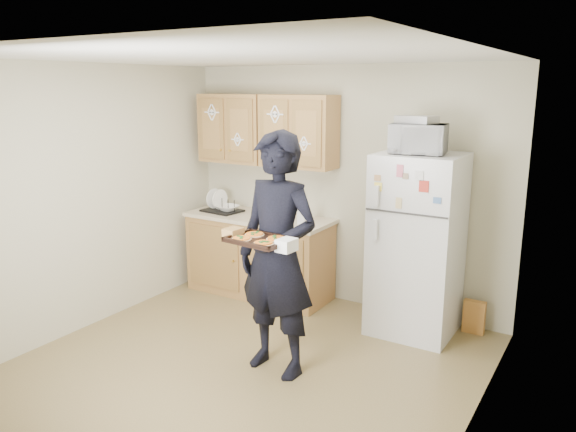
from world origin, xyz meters
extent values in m
plane|color=brown|center=(0.00, 0.00, 0.00)|extent=(3.60, 3.60, 0.00)
plane|color=silver|center=(0.00, 0.00, 2.50)|extent=(3.60, 3.60, 0.00)
cube|color=#BAB497|center=(0.00, 1.80, 1.25)|extent=(3.60, 0.04, 2.50)
cube|color=#BAB497|center=(0.00, -1.80, 1.25)|extent=(3.60, 0.04, 2.50)
cube|color=#BAB497|center=(-1.80, 0.00, 1.25)|extent=(0.04, 3.60, 2.50)
cube|color=#BAB497|center=(1.80, 0.00, 1.25)|extent=(0.04, 3.60, 2.50)
cube|color=silver|center=(0.95, 1.43, 0.85)|extent=(0.75, 0.70, 1.70)
cube|color=olive|center=(-0.85, 1.48, 0.43)|extent=(1.60, 0.60, 0.86)
cube|color=beige|center=(-0.85, 1.48, 0.88)|extent=(1.64, 0.64, 0.04)
cube|color=olive|center=(-1.25, 1.61, 1.83)|extent=(0.80, 0.33, 0.75)
cube|color=olive|center=(-0.43, 1.61, 1.83)|extent=(0.80, 0.33, 0.75)
cube|color=gold|center=(1.47, 1.67, 0.16)|extent=(0.20, 0.07, 0.32)
imported|color=black|center=(0.25, 0.12, 0.98)|extent=(0.76, 0.54, 1.97)
cube|color=black|center=(0.28, -0.18, 1.18)|extent=(0.48, 0.37, 0.04)
cylinder|color=orange|center=(0.17, -0.24, 1.20)|extent=(0.15, 0.15, 0.02)
cylinder|color=orange|center=(0.37, -0.26, 1.20)|extent=(0.15, 0.15, 0.02)
cylinder|color=orange|center=(0.18, -0.09, 1.20)|extent=(0.15, 0.15, 0.02)
cylinder|color=orange|center=(0.39, -0.11, 1.20)|extent=(0.15, 0.15, 0.02)
imported|color=silver|center=(0.93, 1.38, 1.83)|extent=(0.52, 0.39, 0.26)
cube|color=silver|center=(0.89, 1.41, 2.00)|extent=(0.37, 0.29, 0.07)
cube|color=black|center=(-1.33, 1.44, 0.98)|extent=(0.45, 0.36, 0.17)
imported|color=silver|center=(-1.24, 1.44, 0.95)|extent=(0.26, 0.26, 0.06)
imported|color=silver|center=(-0.25, 1.40, 1.00)|extent=(0.10, 0.10, 0.21)
camera|label=1|loc=(2.52, -3.47, 2.30)|focal=35.00mm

